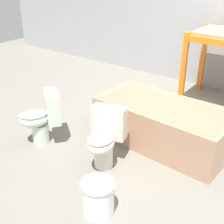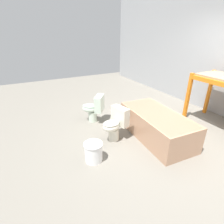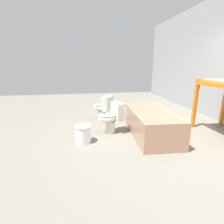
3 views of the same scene
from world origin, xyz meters
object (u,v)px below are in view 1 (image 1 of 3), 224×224
object	(u,v)px
bucket_white	(98,197)
toilet_near	(42,117)
bathtub_main	(163,122)
toilet_far	(105,137)

from	to	relation	value
bucket_white	toilet_near	bearing A→B (deg)	157.07
toilet_near	bucket_white	bearing A→B (deg)	14.97
toilet_near	bathtub_main	bearing A→B (deg)	72.85
toilet_far	bucket_white	xyz separation A→B (m)	(0.41, -0.63, -0.17)
toilet_near	bucket_white	xyz separation A→B (m)	(1.32, -0.56, -0.17)
bathtub_main	bucket_white	distance (m)	1.42
toilet_near	toilet_far	xyz separation A→B (m)	(0.91, 0.07, 0.00)
bathtub_main	toilet_near	size ratio (longest dim) A/B	2.56
toilet_far	bathtub_main	bearing A→B (deg)	53.79
bathtub_main	toilet_near	bearing A→B (deg)	-141.43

